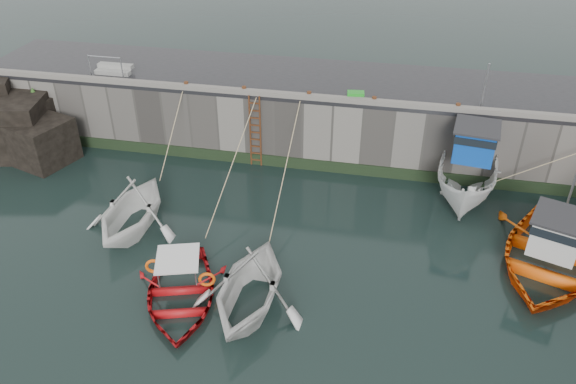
% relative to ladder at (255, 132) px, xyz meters
% --- Properties ---
extents(ground, '(120.00, 120.00, 0.00)m').
position_rel_ladder_xyz_m(ground, '(2.00, -9.91, -1.59)').
color(ground, black).
rests_on(ground, ground).
extents(quay_back, '(30.00, 5.00, 3.00)m').
position_rel_ladder_xyz_m(quay_back, '(2.00, 2.59, -0.09)').
color(quay_back, slate).
rests_on(quay_back, ground).
extents(road_back, '(30.00, 5.00, 0.16)m').
position_rel_ladder_xyz_m(road_back, '(2.00, 2.59, 1.49)').
color(road_back, black).
rests_on(road_back, quay_back).
extents(kerb_back, '(30.00, 0.30, 0.20)m').
position_rel_ladder_xyz_m(kerb_back, '(2.00, 0.24, 1.67)').
color(kerb_back, slate).
rests_on(kerb_back, road_back).
extents(algae_back, '(30.00, 0.08, 0.50)m').
position_rel_ladder_xyz_m(algae_back, '(2.00, 0.05, -1.34)').
color(algae_back, black).
rests_on(algae_back, ground).
extents(rock_outcrop, '(5.85, 4.24, 3.41)m').
position_rel_ladder_xyz_m(rock_outcrop, '(-10.92, -0.80, -0.33)').
color(rock_outcrop, black).
rests_on(rock_outcrop, ground).
extents(ladder, '(0.51, 0.08, 3.20)m').
position_rel_ladder_xyz_m(ladder, '(0.00, 0.00, 0.00)').
color(ladder, '#3F1E0F').
rests_on(ladder, ground).
extents(boat_near_white, '(3.73, 4.31, 2.26)m').
position_rel_ladder_xyz_m(boat_near_white, '(-3.21, -5.38, -1.59)').
color(boat_near_white, white).
rests_on(boat_near_white, ground).
extents(boat_near_white_rope, '(0.04, 3.94, 3.10)m').
position_rel_ladder_xyz_m(boat_near_white_rope, '(-3.21, -1.40, -1.59)').
color(boat_near_white_rope, tan).
rests_on(boat_near_white_rope, ground).
extents(boat_near_blue, '(4.33, 5.16, 0.92)m').
position_rel_ladder_xyz_m(boat_near_blue, '(-0.23, -8.58, -1.59)').
color(boat_near_blue, '#B30F13').
rests_on(boat_near_blue, ground).
extents(boat_near_blue_rope, '(0.04, 6.69, 3.10)m').
position_rel_ladder_xyz_m(boat_near_blue_rope, '(-0.23, -3.00, -1.59)').
color(boat_near_blue_rope, tan).
rests_on(boat_near_blue_rope, ground).
extents(boat_near_blacktrim, '(3.89, 4.47, 2.29)m').
position_rel_ladder_xyz_m(boat_near_blacktrim, '(1.97, -8.45, -1.59)').
color(boat_near_blacktrim, silver).
rests_on(boat_near_blacktrim, ground).
extents(boat_near_blacktrim_rope, '(0.04, 6.57, 3.10)m').
position_rel_ladder_xyz_m(boat_near_blacktrim_rope, '(1.97, -2.93, -1.59)').
color(boat_near_blacktrim_rope, tan).
rests_on(boat_near_blacktrim_rope, ground).
extents(boat_far_white, '(3.03, 6.23, 5.31)m').
position_rel_ladder_xyz_m(boat_far_white, '(8.72, -0.60, -0.60)').
color(boat_far_white, white).
rests_on(boat_far_white, ground).
extents(boat_far_orange, '(6.45, 7.55, 4.32)m').
position_rel_ladder_xyz_m(boat_far_orange, '(11.21, -4.47, -1.17)').
color(boat_far_orange, '#FF610D').
rests_on(boat_far_orange, ground).
extents(fish_crate, '(0.71, 0.48, 0.32)m').
position_rel_ladder_xyz_m(fish_crate, '(4.05, 0.57, 1.73)').
color(fish_crate, '#1B971F').
rests_on(fish_crate, road_back).
extents(railing, '(1.60, 1.05, 1.00)m').
position_rel_ladder_xyz_m(railing, '(-6.75, 1.33, 1.77)').
color(railing, '#A5A8AD').
rests_on(railing, road_back).
extents(bollard_a, '(0.18, 0.18, 0.28)m').
position_rel_ladder_xyz_m(bollard_a, '(-3.00, 0.34, 1.71)').
color(bollard_a, '#3F1E0F').
rests_on(bollard_a, road_back).
extents(bollard_b, '(0.18, 0.18, 0.28)m').
position_rel_ladder_xyz_m(bollard_b, '(-0.50, 0.34, 1.71)').
color(bollard_b, '#3F1E0F').
rests_on(bollard_b, road_back).
extents(bollard_c, '(0.18, 0.18, 0.28)m').
position_rel_ladder_xyz_m(bollard_c, '(2.20, 0.34, 1.71)').
color(bollard_c, '#3F1E0F').
rests_on(bollard_c, road_back).
extents(bollard_d, '(0.18, 0.18, 0.28)m').
position_rel_ladder_xyz_m(bollard_d, '(4.80, 0.34, 1.71)').
color(bollard_d, '#3F1E0F').
rests_on(bollard_d, road_back).
extents(bollard_e, '(0.18, 0.18, 0.28)m').
position_rel_ladder_xyz_m(bollard_e, '(8.00, 0.34, 1.71)').
color(bollard_e, '#3F1E0F').
rests_on(bollard_e, road_back).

